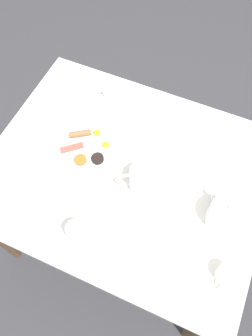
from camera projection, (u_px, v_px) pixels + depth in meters
name	position (u px, v px, depth m)	size (l,w,h in m)	color
ground_plane	(126.00, 227.00, 1.96)	(8.00, 8.00, 0.00)	#333338
table	(126.00, 178.00, 1.38)	(0.89, 1.12, 0.73)	white
breakfast_plate	(90.00, 147.00, 1.36)	(0.27, 0.27, 0.04)	white
teapot_near	(225.00, 214.00, 1.17)	(0.17, 0.16, 0.13)	white
teapot_far	(146.00, 179.00, 1.24)	(0.13, 0.20, 0.13)	white
teacup_with_saucer_left	(113.00, 92.00, 1.48)	(0.15, 0.15, 0.06)	white
water_glass_tall	(78.00, 235.00, 1.12)	(0.07, 0.07, 0.15)	white
creamer_jug	(226.00, 274.00, 1.09)	(0.09, 0.07, 0.07)	white
fork_by_plate	(24.00, 156.00, 1.35)	(0.16, 0.03, 0.00)	silver
knife_by_plate	(239.00, 156.00, 1.35)	(0.23, 0.03, 0.00)	silver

